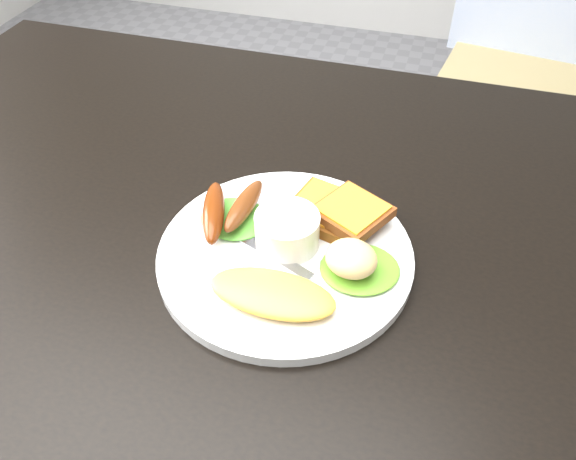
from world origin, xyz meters
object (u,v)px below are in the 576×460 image
Objects in this scene: dining_chair at (515,87)px; person at (163,73)px; plate at (285,254)px; dining_table at (268,239)px.

person reaches higher than dining_chair.
dining_chair is 1.11m from plate.
dining_table is 0.06m from plate.
dining_table is at bearing 132.00° from person.
dining_chair is 0.90m from person.
plate is (0.03, -0.04, 0.03)m from dining_table.
person is (-0.37, 0.47, -0.09)m from dining_table.
plate is at bearing -97.66° from dining_chair.
dining_chair is at bearing 73.19° from plate.
dining_chair is 1.42× the size of plate.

